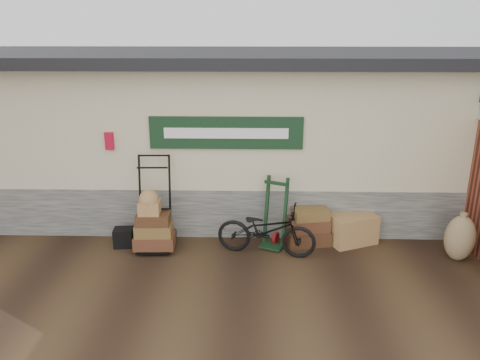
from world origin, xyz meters
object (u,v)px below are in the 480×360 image
green_barrow (275,213)px  wicker_hamper (352,228)px  black_trunk (124,237)px  bicycle (266,227)px  suitcase_stack (308,226)px  porter_trolley (154,202)px

green_barrow → wicker_hamper: (1.37, 0.17, -0.35)m
black_trunk → bicycle: size_ratio=0.20×
green_barrow → wicker_hamper: green_barrow is taller
suitcase_stack → wicker_hamper: size_ratio=0.93×
suitcase_stack → wicker_hamper: (0.78, 0.06, -0.07)m
wicker_hamper → black_trunk: wicker_hamper is taller
green_barrow → suitcase_stack: green_barrow is taller
green_barrow → bicycle: (-0.16, -0.32, -0.13)m
black_trunk → bicycle: 2.51m
porter_trolley → bicycle: (1.90, -0.25, -0.33)m
green_barrow → suitcase_stack: 0.67m
wicker_hamper → black_trunk: size_ratio=2.48×
green_barrow → black_trunk: bearing=-154.1°
green_barrow → wicker_hamper: bearing=31.0°
suitcase_stack → black_trunk: (-3.23, -0.20, -0.17)m
porter_trolley → black_trunk: bearing=-179.7°
green_barrow → porter_trolley: bearing=-154.2°
porter_trolley → black_trunk: (-0.57, -0.02, -0.66)m
wicker_hamper → black_trunk: 4.01m
suitcase_stack → black_trunk: bearing=-176.5°
black_trunk → bicycle: bicycle is taller
porter_trolley → suitcase_stack: porter_trolley is taller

